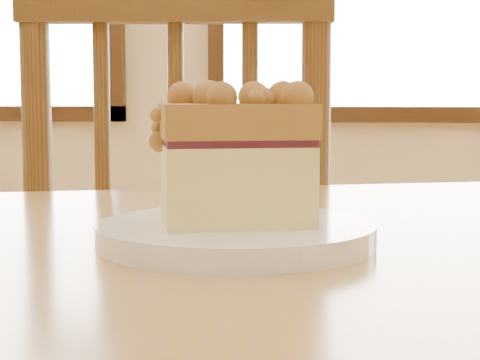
% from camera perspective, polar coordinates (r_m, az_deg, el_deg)
% --- Properties ---
extents(cafe_chair_main, '(0.51, 0.51, 1.04)m').
position_cam_1_polar(cafe_chair_main, '(1.34, -3.73, -8.81)').
color(cafe_chair_main, brown).
rests_on(cafe_chair_main, ground).
extents(plate, '(0.21, 0.21, 0.02)m').
position_cam_1_polar(plate, '(0.64, -0.28, -3.82)').
color(plate, white).
rests_on(plate, cafe_table_main).
extents(cake_slice, '(0.14, 0.11, 0.11)m').
position_cam_1_polar(cake_slice, '(0.63, -0.27, 1.61)').
color(cake_slice, '#DBCF7C').
rests_on(cake_slice, plate).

